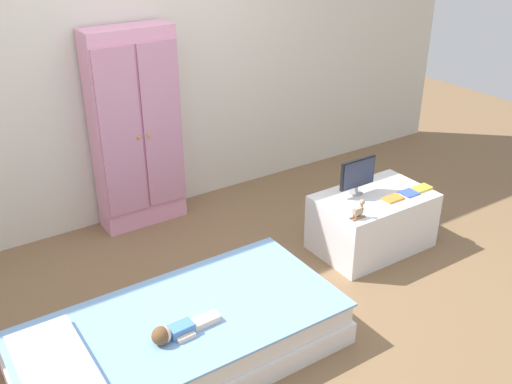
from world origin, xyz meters
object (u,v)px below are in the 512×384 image
(wardrobe, at_px, (136,130))
(book_blue, at_px, (409,193))
(bed, at_px, (183,338))
(book_yellow, at_px, (422,188))
(doll, at_px, (174,332))
(tv_monitor, at_px, (358,174))
(book_orange, at_px, (393,199))
(tv_stand, at_px, (372,221))
(rocking_horse_toy, at_px, (359,210))

(wardrobe, height_order, book_blue, wardrobe)
(wardrobe, bearing_deg, bed, -106.25)
(bed, height_order, book_yellow, book_yellow)
(wardrobe, bearing_deg, doll, -108.35)
(doll, xyz_separation_m, book_yellow, (2.14, 0.29, 0.12))
(tv_monitor, distance_m, book_orange, 0.30)
(book_yellow, bearing_deg, tv_monitor, 154.82)
(tv_stand, bearing_deg, wardrobe, 133.57)
(doll, xyz_separation_m, rocking_horse_toy, (1.47, 0.23, 0.17))
(book_yellow, bearing_deg, tv_stand, 161.20)
(book_blue, relative_size, book_yellow, 0.82)
(book_orange, relative_size, book_yellow, 1.04)
(wardrobe, distance_m, book_blue, 2.04)
(rocking_horse_toy, height_order, book_yellow, rocking_horse_toy)
(bed, xyz_separation_m, wardrobe, (0.46, 1.58, 0.62))
(tv_monitor, distance_m, book_blue, 0.41)
(bed, bearing_deg, doll, -131.22)
(rocking_horse_toy, relative_size, book_blue, 1.11)
(book_orange, bearing_deg, wardrobe, 132.46)
(bed, xyz_separation_m, doll, (-0.10, -0.12, 0.18))
(bed, height_order, wardrobe, wardrobe)
(bed, relative_size, doll, 4.51)
(wardrobe, bearing_deg, book_blue, -44.21)
(wardrobe, bearing_deg, book_orange, -47.54)
(doll, relative_size, book_orange, 2.66)
(doll, distance_m, rocking_horse_toy, 1.50)
(doll, height_order, book_yellow, book_yellow)
(book_orange, height_order, book_blue, book_orange)
(wardrobe, relative_size, book_orange, 10.32)
(tv_monitor, bearing_deg, doll, -163.51)
(doll, relative_size, wardrobe, 0.26)
(wardrobe, distance_m, book_yellow, 2.14)
(bed, height_order, tv_stand, tv_stand)
(tv_stand, bearing_deg, doll, -167.05)
(tv_stand, distance_m, book_yellow, 0.43)
(wardrobe, bearing_deg, rocking_horse_toy, -58.31)
(rocking_horse_toy, distance_m, book_orange, 0.39)
(doll, distance_m, book_yellow, 2.16)
(book_yellow, bearing_deg, rocking_horse_toy, -174.82)
(tv_stand, height_order, tv_monitor, tv_monitor)
(wardrobe, relative_size, book_yellow, 10.73)
(tv_monitor, relative_size, book_orange, 2.02)
(tv_monitor, bearing_deg, tv_stand, -43.39)
(wardrobe, bearing_deg, tv_monitor, -46.67)
(doll, bearing_deg, book_orange, 8.97)
(bed, bearing_deg, book_yellow, 4.92)
(doll, bearing_deg, tv_monitor, 16.49)
(tv_stand, bearing_deg, bed, -170.11)
(book_orange, relative_size, book_blue, 1.27)
(bed, bearing_deg, rocking_horse_toy, 4.79)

